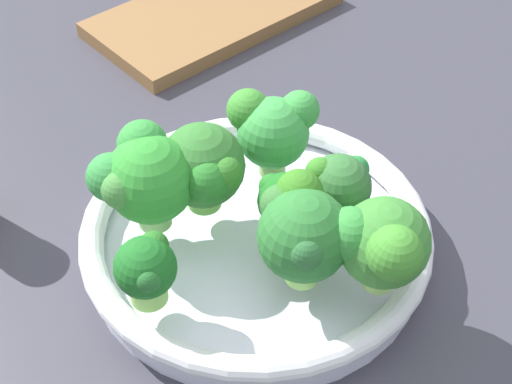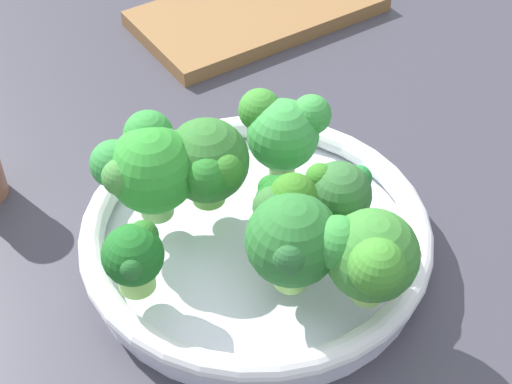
% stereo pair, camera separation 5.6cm
% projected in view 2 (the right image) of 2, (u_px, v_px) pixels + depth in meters
% --- Properties ---
extents(ground_plane, '(1.30, 1.30, 0.03)m').
position_uv_depth(ground_plane, '(251.00, 286.00, 0.60)').
color(ground_plane, '#383741').
extents(bowl, '(0.26, 0.26, 0.03)m').
position_uv_depth(bowl, '(256.00, 236.00, 0.59)').
color(bowl, white).
rests_on(bowl, ground_plane).
extents(broccoli_floret_0, '(0.07, 0.07, 0.07)m').
position_uv_depth(broccoli_floret_0, '(291.00, 235.00, 0.51)').
color(broccoli_floret_0, '#86C157').
rests_on(broccoli_floret_0, bowl).
extents(broccoli_floret_1, '(0.07, 0.07, 0.07)m').
position_uv_depth(broccoli_floret_1, '(368.00, 257.00, 0.50)').
color(broccoli_floret_1, '#9ACA65').
rests_on(broccoli_floret_1, bowl).
extents(broccoli_floret_2, '(0.07, 0.07, 0.08)m').
position_uv_depth(broccoli_floret_2, '(146.00, 166.00, 0.56)').
color(broccoli_floret_2, '#84C266').
rests_on(broccoli_floret_2, bowl).
extents(broccoli_floret_3, '(0.05, 0.05, 0.06)m').
position_uv_depth(broccoli_floret_3, '(338.00, 195.00, 0.55)').
color(broccoli_floret_3, '#8DBD60').
rests_on(broccoli_floret_3, bowl).
extents(broccoli_floret_4, '(0.04, 0.05, 0.05)m').
position_uv_depth(broccoli_floret_4, '(285.00, 206.00, 0.55)').
color(broccoli_floret_4, '#90CE5A').
rests_on(broccoli_floret_4, bowl).
extents(broccoli_floret_5, '(0.04, 0.04, 0.05)m').
position_uv_depth(broccoli_floret_5, '(134.00, 257.00, 0.52)').
color(broccoli_floret_5, '#90D05E').
rests_on(broccoli_floret_5, bowl).
extents(broccoli_floret_6, '(0.06, 0.07, 0.07)m').
position_uv_depth(broccoli_floret_6, '(282.00, 129.00, 0.59)').
color(broccoli_floret_6, '#84B55D').
rests_on(broccoli_floret_6, bowl).
extents(broccoli_floret_7, '(0.06, 0.07, 0.07)m').
position_uv_depth(broccoli_floret_7, '(208.00, 164.00, 0.57)').
color(broccoli_floret_7, '#77C04E').
rests_on(broccoli_floret_7, bowl).
extents(cutting_board, '(0.29, 0.21, 0.02)m').
position_uv_depth(cutting_board, '(258.00, 11.00, 0.84)').
color(cutting_board, brown).
rests_on(cutting_board, ground_plane).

